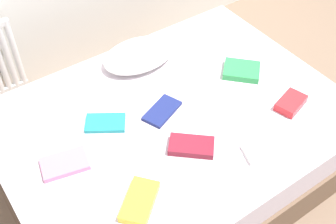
% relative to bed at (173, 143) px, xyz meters
% --- Properties ---
extents(ground_plane, '(8.00, 8.00, 0.00)m').
position_rel_bed_xyz_m(ground_plane, '(0.00, 0.00, -0.25)').
color(ground_plane, '#7F6651').
extents(bed, '(2.00, 1.50, 0.50)m').
position_rel_bed_xyz_m(bed, '(0.00, 0.00, 0.00)').
color(bed, brown).
rests_on(bed, ground).
extents(pillow, '(0.49, 0.34, 0.10)m').
position_rel_bed_xyz_m(pillow, '(0.10, 0.52, 0.30)').
color(pillow, white).
rests_on(pillow, bed).
extents(textbook_maroon, '(0.27, 0.26, 0.04)m').
position_rel_bed_xyz_m(textbook_maroon, '(-0.06, -0.26, 0.27)').
color(textbook_maroon, maroon).
rests_on(textbook_maroon, bed).
extents(textbook_teal, '(0.26, 0.24, 0.02)m').
position_rel_bed_xyz_m(textbook_teal, '(-0.35, 0.16, 0.26)').
color(textbook_teal, teal).
rests_on(textbook_teal, bed).
extents(textbook_yellow, '(0.27, 0.26, 0.04)m').
position_rel_bed_xyz_m(textbook_yellow, '(-0.47, -0.39, 0.27)').
color(textbook_yellow, yellow).
rests_on(textbook_yellow, bed).
extents(textbook_red, '(0.21, 0.17, 0.05)m').
position_rel_bed_xyz_m(textbook_red, '(0.61, -0.34, 0.28)').
color(textbook_red, red).
rests_on(textbook_red, bed).
extents(textbook_navy, '(0.27, 0.21, 0.02)m').
position_rel_bed_xyz_m(textbook_navy, '(-0.04, 0.05, 0.26)').
color(textbook_navy, navy).
rests_on(textbook_navy, bed).
extents(textbook_green, '(0.28, 0.29, 0.04)m').
position_rel_bed_xyz_m(textbook_green, '(0.57, 0.05, 0.27)').
color(textbook_green, green).
rests_on(textbook_green, bed).
extents(textbook_white, '(0.23, 0.19, 0.02)m').
position_rel_bed_xyz_m(textbook_white, '(0.23, -0.50, 0.26)').
color(textbook_white, white).
rests_on(textbook_white, bed).
extents(textbook_pink, '(0.26, 0.20, 0.03)m').
position_rel_bed_xyz_m(textbook_pink, '(-0.67, 0.02, 0.27)').
color(textbook_pink, pink).
rests_on(textbook_pink, bed).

